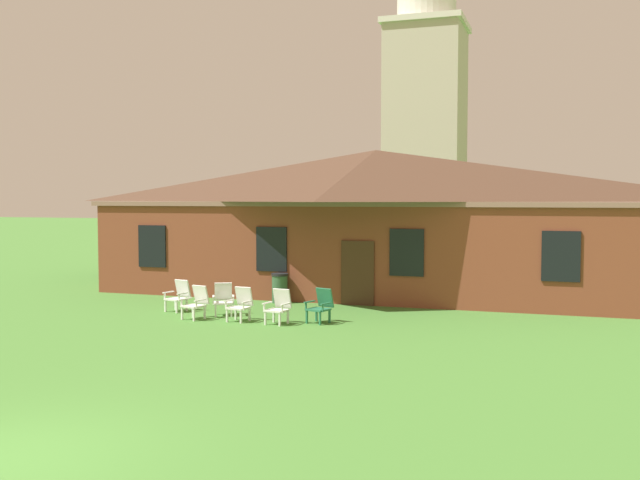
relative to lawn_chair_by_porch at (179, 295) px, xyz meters
name	(u,v)px	position (x,y,z in m)	size (l,w,h in m)	color
brick_building	(376,217)	(4.20, 7.93, 2.23)	(19.23, 10.40, 5.35)	brown
dome_tower	(426,107)	(2.47, 27.57, 8.97)	(5.18, 5.18, 20.58)	#BCB29E
lawn_chair_by_porch	(179,295)	(0.00, 0.00, 0.00)	(0.73, 0.77, 0.96)	white
lawn_chair_near_door	(196,302)	(1.22, -1.11, 0.00)	(0.74, 0.79, 0.96)	silver
lawn_chair_left_end	(223,298)	(1.65, -0.26, 0.00)	(0.81, 0.85, 0.96)	silver
lawn_chair_middle	(241,303)	(2.57, -1.01, 0.00)	(0.70, 0.73, 0.96)	silver
lawn_chair_right_end	(279,306)	(3.77, -1.08, 0.00)	(0.70, 0.74, 0.96)	silver
lawn_chair_far_side	(321,305)	(4.82, -0.55, 0.00)	(0.75, 0.81, 0.96)	#28704C
trash_bin	(280,288)	(2.29, 2.63, 0.00)	(0.56, 0.56, 0.98)	#335638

